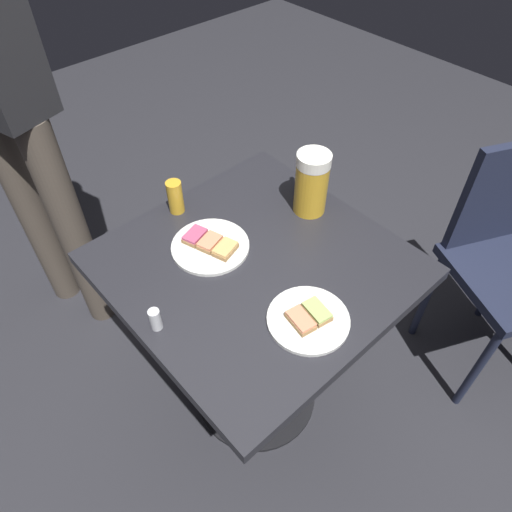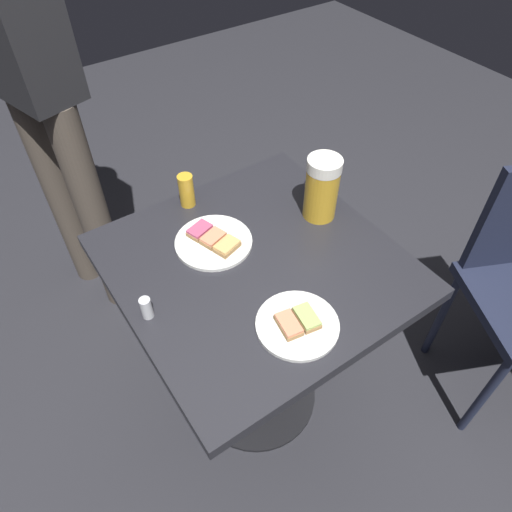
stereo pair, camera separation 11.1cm
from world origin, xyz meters
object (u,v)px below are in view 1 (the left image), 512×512
plate_near (210,245)px  cafe_chair (509,252)px  salt_shaker (156,320)px  beer_mug (311,182)px  plate_far (308,319)px  beer_glass_small (175,197)px

plate_near → cafe_chair: (0.83, -0.51, -0.22)m
salt_shaker → cafe_chair: size_ratio=0.07×
plate_near → beer_mug: bearing=-11.7°
plate_far → cafe_chair: bearing=-11.5°
plate_near → cafe_chair: cafe_chair is taller
plate_far → beer_mug: bearing=43.5°
salt_shaker → cafe_chair: 1.17m
plate_near → beer_mug: (0.31, -0.06, 0.08)m
salt_shaker → plate_far: bearing=-39.2°
beer_mug → salt_shaker: size_ratio=3.16×
cafe_chair → plate_near: bearing=-6.2°
beer_glass_small → salt_shaker: bearing=-132.0°
plate_near → beer_mug: 0.33m
beer_mug → cafe_chair: bearing=-40.6°
plate_far → salt_shaker: bearing=140.8°
plate_near → cafe_chair: size_ratio=0.24×
beer_mug → salt_shaker: beer_mug is taller
beer_glass_small → beer_mug: bearing=-40.5°
beer_mug → salt_shaker: 0.57m
beer_glass_small → cafe_chair: cafe_chair is taller
beer_mug → beer_glass_small: bearing=139.5°
beer_glass_small → cafe_chair: bearing=-40.5°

